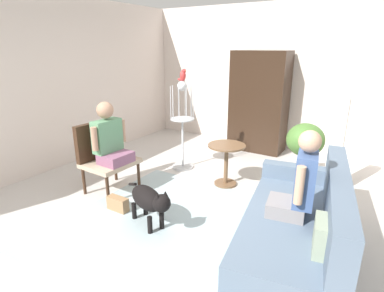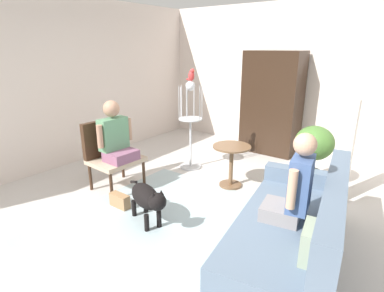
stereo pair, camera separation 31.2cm
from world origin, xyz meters
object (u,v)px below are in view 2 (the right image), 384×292
Objects in this scene: person_on_couch at (295,186)px; dog at (147,198)px; armchair at (110,149)px; column_lamp at (345,152)px; couch at (295,230)px; round_end_table at (231,160)px; bird_cage_stand at (191,126)px; handbag at (120,201)px; person_on_armchair at (115,136)px; potted_plant at (314,147)px; armoire_cabinet at (272,103)px; parrot at (191,75)px.

person_on_couch is 1.05× the size of dog.
dog is (1.17, -0.43, -0.23)m from armchair.
couch is at bearing -92.30° from column_lamp.
couch is 1.68m from round_end_table.
column_lamp reaches higher than dog.
bird_cage_stand is at bearing 165.94° from round_end_table.
round_end_table is 2.20× the size of handbag.
armchair is (-2.74, -0.00, 0.27)m from couch.
person_on_couch is 2.55m from person_on_armchair.
column_lamp is at bearing 29.42° from armchair.
potted_plant is 0.48× the size of armoire_cabinet.
column_lamp is at bearing 21.26° from round_end_table.
handbag is at bearing -86.94° from parrot.
dog is (-0.25, -1.48, -0.08)m from round_end_table.
handbag is at bearing -86.27° from bird_cage_stand.
person_on_armchair reaches higher than person_on_couch.
parrot reaches higher than round_end_table.
parrot reaches higher than bird_cage_stand.
person_on_couch is 3.05× the size of handbag.
handbag is at bearing -169.86° from couch.
couch is at bearing 10.14° from handbag.
potted_plant is 0.67× the size of column_lamp.
armchair is 0.51× the size of armoire_cabinet.
couch is 1.82m from potted_plant.
potted_plant is at bearing 100.78° from person_on_couch.
couch is 2.63m from person_on_armchair.
person_on_armchair is 3.09m from armoire_cabinet.
bird_cage_stand is at bearing 93.73° from handbag.
round_end_table is 0.76× the size of dog.
potted_plant is at bearing 37.25° from round_end_table.
person_on_armchair is at bearing -2.35° from armchair.
person_on_couch is 1.70m from round_end_table.
person_on_armchair is 0.57× the size of bird_cage_stand.
round_end_table is 1.50m from column_lamp.
handbag is at bearing 174.18° from dog.
dog is (-1.56, -0.44, 0.04)m from couch.
person_on_couch is at bearing -79.22° from potted_plant.
parrot is 2.47m from column_lamp.
potted_plant is (2.36, 1.76, 0.04)m from armchair.
armoire_cabinet is (-1.16, 1.14, 0.36)m from potted_plant.
potted_plant is 0.48m from column_lamp.
armoire_cabinet reaches higher than dog.
round_end_table is 1.50m from dog.
handbag is (0.60, -0.38, -0.47)m from armchair.
armchair is at bearing 177.65° from person_on_armchair.
potted_plant is (-0.34, 1.78, -0.16)m from person_on_couch.
armoire_cabinet is (1.05, 2.90, 0.16)m from person_on_armchair.
person_on_armchair is at bearing -109.89° from armoire_cabinet.
bird_cage_stand is 5.14× the size of handbag.
parrot is at bearing 93.06° from handbag.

